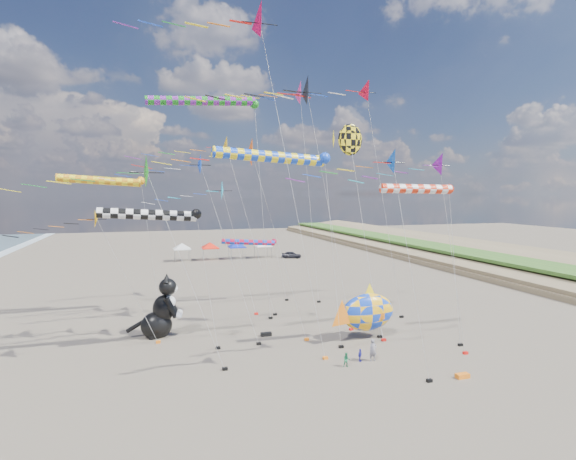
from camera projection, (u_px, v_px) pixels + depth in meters
The scene contains 30 objects.
ground at pixel (371, 407), 25.58m from camera, with size 260.00×260.00×0.00m, color brown.
delta_kite_0 at pixel (96, 224), 34.39m from camera, with size 9.14×1.61×11.04m.
delta_kite_1 at pixel (351, 96), 40.63m from camera, with size 13.83×2.22×22.43m.
delta_kite_2 at pixel (212, 193), 42.84m from camera, with size 10.49×2.11×13.56m.
delta_kite_3 at pixel (276, 20), 29.92m from camera, with size 12.22×2.86×25.32m.
delta_kite_4 at pixel (282, 97), 47.08m from camera, with size 14.58×2.78×23.93m.
delta_kite_5 at pixel (219, 150), 41.96m from camera, with size 12.72×2.20×17.60m.
delta_kite_6 at pixel (187, 168), 33.34m from camera, with size 11.20×1.84×15.35m.
delta_kite_7 at pixel (251, 156), 34.57m from camera, with size 12.05×2.41×16.49m.
delta_kite_8 at pixel (298, 90), 36.79m from camera, with size 14.18×2.90×22.29m.
delta_kite_9 at pixel (375, 166), 26.59m from camera, with size 9.58×1.78×15.03m.
delta_kite_10 at pixel (428, 171), 31.76m from camera, with size 9.03×1.77×15.05m.
delta_kite_11 at pixel (155, 175), 28.52m from camera, with size 11.79×2.43×14.81m.
windsock_0 at pixel (104, 181), 42.45m from camera, with size 9.13×0.81×13.78m.
windsock_1 at pixel (251, 243), 49.25m from camera, with size 7.50×0.61×7.15m.
windsock_2 at pixel (154, 215), 32.88m from camera, with size 8.64×0.79×11.00m.
windsock_3 at pixel (421, 190), 33.62m from camera, with size 7.47×0.73×12.86m.
windsock_4 at pixel (276, 158), 32.60m from camera, with size 10.18×0.86×15.23m.
windsock_5 at pixel (207, 102), 40.17m from camera, with size 11.34×0.85×20.82m.
angelfish_kite at pixel (348, 141), 37.74m from camera, with size 3.74×3.02×18.00m.
cat_inflatable at pixel (160, 306), 38.02m from camera, with size 3.96×1.98×5.34m, color black, non-canonical shape.
fish_inflatable at pixel (367, 312), 37.47m from camera, with size 6.37×2.99×4.69m.
person_adult at pixel (373, 350), 32.52m from camera, with size 0.59×0.39×1.62m, color gray.
child_green at pixel (347, 360), 31.40m from camera, with size 0.50×0.39×1.03m, color #21804F.
child_blue at pixel (360, 355), 32.48m from camera, with size 0.55×0.23×0.94m, color #2424A4.
kite_bag_0 at pixel (266, 334), 38.31m from camera, with size 0.90×0.44×0.30m, color black.
kite_bag_1 at pixel (462, 376), 29.57m from camera, with size 0.90×0.44×0.30m, color orange.
kite_bag_2 at pixel (359, 312), 45.67m from camera, with size 0.90×0.44×0.30m, color #1422C8.
tent_row at pixel (223, 243), 82.80m from camera, with size 19.20×4.20×3.80m.
parked_car at pixel (291, 255), 84.88m from camera, with size 1.50×3.72×1.27m, color #26262D.
Camera 1 is at (-12.00, -22.10, 12.11)m, focal length 28.00 mm.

